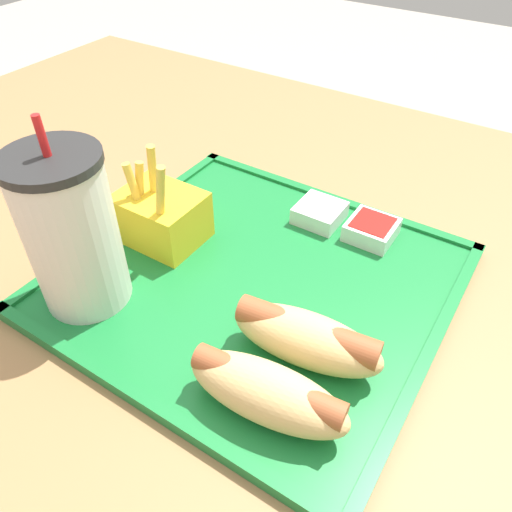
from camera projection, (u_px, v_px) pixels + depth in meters
name	position (u px, v px, depth m)	size (l,w,h in m)	color
dining_table	(255.00, 461.00, 0.79)	(1.46, 1.01, 0.78)	olive
food_tray	(256.00, 281.00, 0.53)	(0.38, 0.36, 0.01)	#197233
soda_cup	(71.00, 232.00, 0.45)	(0.09, 0.09, 0.19)	silver
hot_dog_far	(267.00, 392.00, 0.39)	(0.14, 0.06, 0.05)	#DBB270
hot_dog_near	(306.00, 338.00, 0.43)	(0.14, 0.06, 0.05)	#DBB270
fries_carton	(160.00, 216.00, 0.55)	(0.09, 0.07, 0.11)	gold
sauce_cup_mayo	(320.00, 212.00, 0.59)	(0.05, 0.05, 0.02)	silver
sauce_cup_ketchup	(372.00, 229.00, 0.57)	(0.05, 0.05, 0.02)	silver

